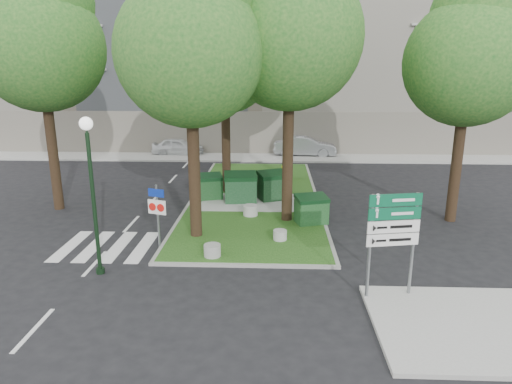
# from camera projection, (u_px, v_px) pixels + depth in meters

# --- Properties ---
(ground) EXTENTS (120.00, 120.00, 0.00)m
(ground) POSITION_uv_depth(u_px,v_px,m) (229.00, 266.00, 15.05)
(ground) COLOR black
(ground) RESTS_ON ground
(median_island) EXTENTS (6.00, 16.00, 0.12)m
(median_island) POSITION_uv_depth(u_px,v_px,m) (255.00, 198.00, 22.72)
(median_island) COLOR #144212
(median_island) RESTS_ON ground
(median_kerb) EXTENTS (6.30, 16.30, 0.10)m
(median_kerb) POSITION_uv_depth(u_px,v_px,m) (255.00, 198.00, 22.73)
(median_kerb) COLOR gray
(median_kerb) RESTS_ON ground
(sidewalk_corner) EXTENTS (5.00, 4.00, 0.12)m
(sidewalk_corner) POSITION_uv_depth(u_px,v_px,m) (474.00, 327.00, 11.40)
(sidewalk_corner) COLOR #999993
(sidewalk_corner) RESTS_ON ground
(building_sidewalk) EXTENTS (42.00, 3.00, 0.12)m
(building_sidewalk) POSITION_uv_depth(u_px,v_px,m) (254.00, 158.00, 32.86)
(building_sidewalk) COLOR #999993
(building_sidewalk) RESTS_ON ground
(zebra_crossing) EXTENTS (5.00, 3.00, 0.01)m
(zebra_crossing) POSITION_uv_depth(u_px,v_px,m) (131.00, 247.00, 16.64)
(zebra_crossing) COLOR silver
(zebra_crossing) RESTS_ON ground
(apartment_building) EXTENTS (41.00, 12.00, 16.00)m
(apartment_building) POSITION_uv_depth(u_px,v_px,m) (258.00, 47.00, 38.00)
(apartment_building) COLOR beige
(apartment_building) RESTS_ON ground
(tree_median_near_left) EXTENTS (5.20, 5.20, 10.53)m
(tree_median_near_left) POSITION_uv_depth(u_px,v_px,m) (192.00, 37.00, 15.64)
(tree_median_near_left) COLOR black
(tree_median_near_left) RESTS_ON ground
(tree_median_near_right) EXTENTS (5.60, 5.60, 11.46)m
(tree_median_near_right) POSITION_uv_depth(u_px,v_px,m) (293.00, 22.00, 17.26)
(tree_median_near_right) COLOR black
(tree_median_near_right) RESTS_ON ground
(tree_median_mid) EXTENTS (4.80, 4.80, 9.99)m
(tree_median_mid) POSITION_uv_depth(u_px,v_px,m) (226.00, 53.00, 21.98)
(tree_median_mid) COLOR black
(tree_median_mid) RESTS_ON ground
(tree_median_far) EXTENTS (5.80, 5.80, 11.93)m
(tree_median_far) POSITION_uv_depth(u_px,v_px,m) (291.00, 29.00, 24.39)
(tree_median_far) COLOR black
(tree_median_far) RESTS_ON ground
(tree_street_left) EXTENTS (5.40, 5.40, 11.00)m
(tree_street_left) POSITION_uv_depth(u_px,v_px,m) (42.00, 35.00, 19.21)
(tree_street_left) COLOR black
(tree_street_left) RESTS_ON ground
(tree_street_right) EXTENTS (5.00, 5.00, 10.06)m
(tree_street_right) POSITION_uv_depth(u_px,v_px,m) (472.00, 50.00, 17.73)
(tree_street_right) COLOR black
(tree_street_right) RESTS_ON ground
(dumpster_a) EXTENTS (1.53, 1.27, 1.23)m
(dumpster_a) POSITION_uv_depth(u_px,v_px,m) (208.00, 187.00, 22.22)
(dumpster_a) COLOR #0F3914
(dumpster_a) RESTS_ON median_island
(dumpster_b) EXTENTS (1.64, 1.24, 1.42)m
(dumpster_b) POSITION_uv_depth(u_px,v_px,m) (240.00, 188.00, 21.70)
(dumpster_b) COLOR #103819
(dumpster_b) RESTS_ON median_island
(dumpster_c) EXTENTS (1.78, 1.54, 1.39)m
(dumpster_c) POSITION_uv_depth(u_px,v_px,m) (274.00, 186.00, 22.12)
(dumpster_c) COLOR black
(dumpster_c) RESTS_ON median_island
(dumpster_d) EXTENTS (1.48, 1.22, 1.19)m
(dumpster_d) POSITION_uv_depth(u_px,v_px,m) (311.00, 209.00, 18.73)
(dumpster_d) COLOR #144218
(dumpster_d) RESTS_ON median_island
(bollard_left) EXTENTS (0.58, 0.58, 0.41)m
(bollard_left) POSITION_uv_depth(u_px,v_px,m) (212.00, 250.00, 15.47)
(bollard_left) COLOR gray
(bollard_left) RESTS_ON median_island
(bollard_right) EXTENTS (0.51, 0.51, 0.36)m
(bollard_right) POSITION_uv_depth(u_px,v_px,m) (280.00, 235.00, 16.97)
(bollard_right) COLOR #A0A09B
(bollard_right) RESTS_ON median_island
(bollard_mid) EXTENTS (0.63, 0.63, 0.45)m
(bollard_mid) POSITION_uv_depth(u_px,v_px,m) (251.00, 210.00, 19.76)
(bollard_mid) COLOR #A3A29E
(bollard_mid) RESTS_ON median_island
(litter_bin) EXTENTS (0.44, 0.44, 0.77)m
(litter_bin) POSITION_uv_depth(u_px,v_px,m) (285.00, 172.00, 26.16)
(litter_bin) COLOR gold
(litter_bin) RESTS_ON median_island
(street_lamp) EXTENTS (0.39, 0.39, 4.94)m
(street_lamp) POSITION_uv_depth(u_px,v_px,m) (91.00, 178.00, 13.69)
(street_lamp) COLOR black
(street_lamp) RESTS_ON ground
(traffic_sign_pole) EXTENTS (0.69, 0.27, 2.37)m
(traffic_sign_pole) POSITION_uv_depth(u_px,v_px,m) (157.00, 208.00, 16.11)
(traffic_sign_pole) COLOR slate
(traffic_sign_pole) RESTS_ON ground
(directional_sign) EXTENTS (1.46, 0.33, 2.96)m
(directional_sign) POSITION_uv_depth(u_px,v_px,m) (393.00, 229.00, 12.39)
(directional_sign) COLOR slate
(directional_sign) RESTS_ON sidewalk_corner
(car_white) EXTENTS (3.85, 1.64, 1.30)m
(car_white) POSITION_uv_depth(u_px,v_px,m) (178.00, 147.00, 33.90)
(car_white) COLOR silver
(car_white) RESTS_ON ground
(car_silver) EXTENTS (4.64, 1.90, 1.50)m
(car_silver) POSITION_uv_depth(u_px,v_px,m) (305.00, 146.00, 33.50)
(car_silver) COLOR #9C9EA3
(car_silver) RESTS_ON ground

